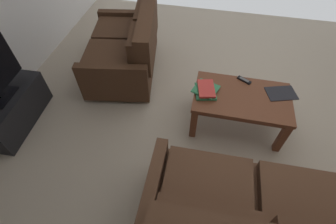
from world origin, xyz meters
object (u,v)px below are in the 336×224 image
object	(u,v)px
tv_stand	(12,110)
tv_remote	(244,80)
sofa_main	(253,219)
loveseat_near	(127,50)
book_stack	(206,90)
loose_magazine	(281,93)
coffee_table	(241,101)

from	to	relation	value
tv_stand	tv_remote	distance (m)	2.66
sofa_main	loveseat_near	world-z (taller)	loveseat_near
book_stack	sofa_main	bearing A→B (deg)	113.09
book_stack	loveseat_near	bearing A→B (deg)	-31.50
loose_magazine	book_stack	bearing A→B (deg)	-96.89
tv_remote	sofa_main	bearing A→B (deg)	94.15
loveseat_near	tv_stand	bearing A→B (deg)	49.30
loveseat_near	tv_remote	world-z (taller)	loveseat_near
tv_stand	loose_magazine	distance (m)	3.01
loveseat_near	tv_remote	xyz separation A→B (m)	(-1.53, 0.43, 0.13)
tv_stand	book_stack	xyz separation A→B (m)	(-2.14, -0.49, 0.29)
loveseat_near	loose_magazine	size ratio (longest dim) A/B	4.74
loose_magazine	loveseat_near	bearing A→B (deg)	-122.86
sofa_main	tv_remote	xyz separation A→B (m)	(0.11, -1.45, 0.12)
tv_stand	coffee_table	bearing A→B (deg)	-168.86
tv_stand	book_stack	distance (m)	2.21
tv_stand	book_stack	size ratio (longest dim) A/B	2.98
coffee_table	loose_magazine	bearing A→B (deg)	-162.53
sofa_main	tv_stand	bearing A→B (deg)	-14.93
coffee_table	tv_stand	distance (m)	2.59
tv_stand	tv_remote	size ratio (longest dim) A/B	5.80
loveseat_near	tv_stand	size ratio (longest dim) A/B	1.55
loveseat_near	tv_stand	xyz separation A→B (m)	(1.01, 1.18, -0.15)
sofa_main	coffee_table	xyz separation A→B (m)	(0.11, -1.20, 0.03)
tv_remote	loose_magazine	bearing A→B (deg)	162.80
loose_magazine	tv_remote	bearing A→B (deg)	-124.01
sofa_main	loose_magazine	size ratio (longest dim) A/B	5.61
loveseat_near	coffee_table	xyz separation A→B (m)	(-1.52, 0.68, 0.04)
coffee_table	tv_remote	xyz separation A→B (m)	(-0.01, -0.25, 0.08)
book_stack	coffee_table	bearing A→B (deg)	-178.09
loveseat_near	loose_magazine	distance (m)	2.00
loveseat_near	coffee_table	size ratio (longest dim) A/B	1.42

